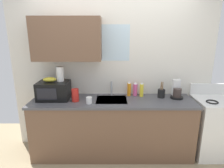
{
  "coord_description": "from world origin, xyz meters",
  "views": [
    {
      "loc": [
        -0.01,
        -2.7,
        1.89
      ],
      "look_at": [
        0.0,
        0.0,
        1.15
      ],
      "focal_mm": 30.52,
      "sensor_mm": 36.0,
      "label": 1
    }
  ],
  "objects_px": {
    "paper_towel_roll": "(60,74)",
    "mug_white": "(88,100)",
    "dish_soap_bottle_yellow": "(141,90)",
    "banana_bunch": "(49,80)",
    "cereal_canister": "(75,95)",
    "stove_range": "(212,126)",
    "utensil_crock": "(161,93)",
    "dish_soap_bottle_orange": "(128,89)",
    "coffee_maker": "(176,91)",
    "dish_soap_bottle_pink": "(135,89)",
    "microwave": "(53,91)"
  },
  "relations": [
    {
      "from": "paper_towel_roll",
      "to": "mug_white",
      "type": "height_order",
      "value": "paper_towel_roll"
    },
    {
      "from": "stove_range",
      "to": "microwave",
      "type": "distance_m",
      "value": 2.53
    },
    {
      "from": "coffee_maker",
      "to": "utensil_crock",
      "type": "height_order",
      "value": "coffee_maker"
    },
    {
      "from": "coffee_maker",
      "to": "dish_soap_bottle_yellow",
      "type": "relative_size",
      "value": 1.18
    },
    {
      "from": "microwave",
      "to": "banana_bunch",
      "type": "height_order",
      "value": "banana_bunch"
    },
    {
      "from": "dish_soap_bottle_yellow",
      "to": "utensil_crock",
      "type": "xyz_separation_m",
      "value": [
        0.3,
        -0.05,
        -0.04
      ]
    },
    {
      "from": "paper_towel_roll",
      "to": "cereal_canister",
      "type": "xyz_separation_m",
      "value": [
        0.24,
        -0.15,
        -0.29
      ]
    },
    {
      "from": "paper_towel_roll",
      "to": "dish_soap_bottle_pink",
      "type": "distance_m",
      "value": 1.19
    },
    {
      "from": "dish_soap_bottle_orange",
      "to": "mug_white",
      "type": "bearing_deg",
      "value": -150.0
    },
    {
      "from": "dish_soap_bottle_orange",
      "to": "dish_soap_bottle_yellow",
      "type": "relative_size",
      "value": 1.01
    },
    {
      "from": "mug_white",
      "to": "dish_soap_bottle_yellow",
      "type": "bearing_deg",
      "value": 21.36
    },
    {
      "from": "coffee_maker",
      "to": "utensil_crock",
      "type": "xyz_separation_m",
      "value": [
        -0.23,
        0.01,
        -0.04
      ]
    },
    {
      "from": "dish_soap_bottle_pink",
      "to": "cereal_canister",
      "type": "xyz_separation_m",
      "value": [
        -0.91,
        -0.26,
        -0.01
      ]
    },
    {
      "from": "paper_towel_roll",
      "to": "dish_soap_bottle_yellow",
      "type": "distance_m",
      "value": 1.28
    },
    {
      "from": "cereal_canister",
      "to": "banana_bunch",
      "type": "bearing_deg",
      "value": 165.62
    },
    {
      "from": "stove_range",
      "to": "utensil_crock",
      "type": "relative_size",
      "value": 4.25
    },
    {
      "from": "microwave",
      "to": "dish_soap_bottle_orange",
      "type": "distance_m",
      "value": 1.16
    },
    {
      "from": "dish_soap_bottle_orange",
      "to": "banana_bunch",
      "type": "bearing_deg",
      "value": -172.59
    },
    {
      "from": "cereal_canister",
      "to": "dish_soap_bottle_orange",
      "type": "bearing_deg",
      "value": 17.51
    },
    {
      "from": "banana_bunch",
      "to": "cereal_canister",
      "type": "distance_m",
      "value": 0.45
    },
    {
      "from": "microwave",
      "to": "coffee_maker",
      "type": "distance_m",
      "value": 1.88
    },
    {
      "from": "paper_towel_roll",
      "to": "utensil_crock",
      "type": "xyz_separation_m",
      "value": [
        1.55,
        0.02,
        -0.31
      ]
    },
    {
      "from": "stove_range",
      "to": "cereal_canister",
      "type": "distance_m",
      "value": 2.19
    },
    {
      "from": "microwave",
      "to": "banana_bunch",
      "type": "relative_size",
      "value": 2.3
    },
    {
      "from": "microwave",
      "to": "utensil_crock",
      "type": "height_order",
      "value": "microwave"
    },
    {
      "from": "dish_soap_bottle_pink",
      "to": "cereal_canister",
      "type": "relative_size",
      "value": 1.2
    },
    {
      "from": "coffee_maker",
      "to": "dish_soap_bottle_orange",
      "type": "bearing_deg",
      "value": 172.3
    },
    {
      "from": "paper_towel_roll",
      "to": "dish_soap_bottle_orange",
      "type": "xyz_separation_m",
      "value": [
        1.05,
        0.11,
        -0.27
      ]
    },
    {
      "from": "dish_soap_bottle_yellow",
      "to": "cereal_canister",
      "type": "distance_m",
      "value": 1.03
    },
    {
      "from": "microwave",
      "to": "dish_soap_bottle_orange",
      "type": "xyz_separation_m",
      "value": [
        1.15,
        0.16,
        -0.02
      ]
    },
    {
      "from": "dish_soap_bottle_orange",
      "to": "mug_white",
      "type": "distance_m",
      "value": 0.7
    },
    {
      "from": "coffee_maker",
      "to": "dish_soap_bottle_pink",
      "type": "xyz_separation_m",
      "value": [
        -0.63,
        0.1,
        0.0
      ]
    },
    {
      "from": "coffee_maker",
      "to": "dish_soap_bottle_pink",
      "type": "distance_m",
      "value": 0.63
    },
    {
      "from": "banana_bunch",
      "to": "coffee_maker",
      "type": "height_order",
      "value": "banana_bunch"
    },
    {
      "from": "dish_soap_bottle_yellow",
      "to": "mug_white",
      "type": "bearing_deg",
      "value": -158.64
    },
    {
      "from": "stove_range",
      "to": "cereal_canister",
      "type": "xyz_separation_m",
      "value": [
        -2.12,
        -0.05,
        0.54
      ]
    },
    {
      "from": "stove_range",
      "to": "microwave",
      "type": "height_order",
      "value": "microwave"
    },
    {
      "from": "banana_bunch",
      "to": "dish_soap_bottle_orange",
      "type": "height_order",
      "value": "banana_bunch"
    },
    {
      "from": "banana_bunch",
      "to": "coffee_maker",
      "type": "distance_m",
      "value": 1.94
    },
    {
      "from": "dish_soap_bottle_yellow",
      "to": "banana_bunch",
      "type": "bearing_deg",
      "value": -175.07
    },
    {
      "from": "dish_soap_bottle_yellow",
      "to": "stove_range",
      "type": "bearing_deg",
      "value": -8.55
    },
    {
      "from": "dish_soap_bottle_orange",
      "to": "dish_soap_bottle_pink",
      "type": "height_order",
      "value": "dish_soap_bottle_orange"
    },
    {
      "from": "dish_soap_bottle_pink",
      "to": "banana_bunch",
      "type": "bearing_deg",
      "value": -172.87
    },
    {
      "from": "banana_bunch",
      "to": "dish_soap_bottle_yellow",
      "type": "xyz_separation_m",
      "value": [
        1.4,
        0.12,
        -0.19
      ]
    },
    {
      "from": "banana_bunch",
      "to": "mug_white",
      "type": "height_order",
      "value": "banana_bunch"
    },
    {
      "from": "coffee_maker",
      "to": "cereal_canister",
      "type": "bearing_deg",
      "value": -174.12
    },
    {
      "from": "dish_soap_bottle_pink",
      "to": "utensil_crock",
      "type": "distance_m",
      "value": 0.41
    },
    {
      "from": "stove_range",
      "to": "dish_soap_bottle_orange",
      "type": "relative_size",
      "value": 4.5
    },
    {
      "from": "microwave",
      "to": "paper_towel_roll",
      "type": "distance_m",
      "value": 0.27
    },
    {
      "from": "microwave",
      "to": "paper_towel_roll",
      "type": "bearing_deg",
      "value": 27.17
    }
  ]
}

